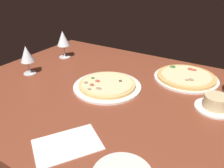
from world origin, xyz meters
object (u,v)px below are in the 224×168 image
object	(u,v)px
pizza_side	(186,77)
ramekin_on_saucer	(215,103)
pizza_main	(107,85)
wine_glass_near	(63,39)
wine_glass_far	(27,55)
paper_menu	(67,145)

from	to	relation	value
pizza_side	ramekin_on_saucer	xyz separation A→B (cm)	(17.60, -21.96, 1.36)
ramekin_on_saucer	pizza_main	bearing A→B (deg)	-171.53
pizza_main	ramekin_on_saucer	world-z (taller)	ramekin_on_saucer
ramekin_on_saucer	wine_glass_near	xyz separation A→B (cm)	(-94.04, 13.70, 9.39)
pizza_main	wine_glass_near	distance (cm)	51.73
pizza_side	ramekin_on_saucer	bearing A→B (deg)	-51.30
pizza_main	wine_glass_far	distance (cm)	46.98
wine_glass_near	paper_menu	xyz separation A→B (cm)	(56.44, -61.63, -11.80)
wine_glass_near	paper_menu	bearing A→B (deg)	-47.52
pizza_side	ramekin_on_saucer	distance (cm)	28.17
pizza_side	wine_glass_near	bearing A→B (deg)	-173.84
pizza_main	wine_glass_far	world-z (taller)	wine_glass_far
wine_glass_near	paper_menu	world-z (taller)	wine_glass_near
paper_menu	wine_glass_far	bearing A→B (deg)	-176.16
pizza_side	paper_menu	distance (cm)	72.70
pizza_side	wine_glass_near	world-z (taller)	wine_glass_near
pizza_side	wine_glass_near	distance (cm)	77.64
paper_menu	pizza_main	bearing A→B (deg)	138.23
wine_glass_near	wine_glass_far	bearing A→B (deg)	-88.17
wine_glass_near	ramekin_on_saucer	bearing A→B (deg)	-8.29
paper_menu	wine_glass_near	bearing A→B (deg)	166.49
pizza_main	pizza_side	xyz separation A→B (cm)	(30.35, 29.10, 0.04)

